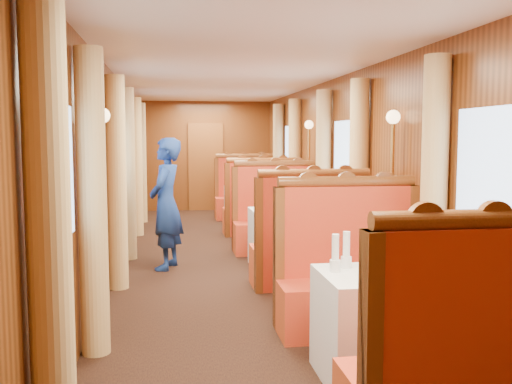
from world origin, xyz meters
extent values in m
cube|color=brown|center=(0.00, 5.97, 1.00)|extent=(0.80, 0.04, 2.00)
cube|color=white|center=(0.75, -3.50, 0.38)|extent=(1.05, 0.72, 0.75)
cube|color=#B31413|center=(0.75, -4.67, 0.85)|extent=(1.30, 0.12, 0.80)
cylinder|color=brown|center=(0.75, -4.67, 1.29)|extent=(1.23, 0.10, 0.10)
cube|color=#B31413|center=(0.75, -2.55, 0.23)|extent=(1.30, 0.55, 0.45)
cube|color=#B31413|center=(0.75, -2.33, 0.85)|extent=(1.30, 0.12, 0.80)
cylinder|color=brown|center=(0.75, -2.33, 1.29)|extent=(1.23, 0.10, 0.10)
cube|color=white|center=(0.75, 0.00, 0.38)|extent=(1.05, 0.72, 0.75)
cube|color=#B31413|center=(0.75, -0.95, 0.23)|extent=(1.30, 0.55, 0.45)
cube|color=#B31413|center=(0.75, -1.17, 0.85)|extent=(1.30, 0.12, 0.80)
cylinder|color=brown|center=(0.75, -1.17, 1.29)|extent=(1.23, 0.10, 0.10)
cube|color=#B31413|center=(0.75, 0.95, 0.23)|extent=(1.30, 0.55, 0.45)
cube|color=#B31413|center=(0.75, 1.17, 0.85)|extent=(1.30, 0.12, 0.80)
cylinder|color=brown|center=(0.75, 1.17, 1.29)|extent=(1.23, 0.10, 0.10)
cube|color=white|center=(0.75, 3.50, 0.38)|extent=(1.05, 0.72, 0.75)
cube|color=#B31413|center=(0.75, 2.55, 0.23)|extent=(1.30, 0.55, 0.45)
cube|color=#B31413|center=(0.75, 2.33, 0.85)|extent=(1.30, 0.12, 0.80)
cylinder|color=brown|center=(0.75, 2.33, 1.29)|extent=(1.23, 0.10, 0.10)
cube|color=#B31413|center=(0.75, 4.45, 0.23)|extent=(1.30, 0.55, 0.45)
cube|color=#B31413|center=(0.75, 4.67, 0.85)|extent=(1.30, 0.12, 0.80)
cylinder|color=brown|center=(0.75, 4.67, 1.29)|extent=(1.23, 0.10, 0.10)
cube|color=silver|center=(0.68, -3.58, 0.76)|extent=(0.39, 0.33, 0.01)
cylinder|color=white|center=(1.04, -3.63, 0.76)|extent=(0.22, 0.22, 0.01)
cylinder|color=white|center=(0.33, -3.41, 0.79)|extent=(0.08, 0.08, 0.08)
cylinder|color=white|center=(0.33, -3.41, 0.92)|extent=(0.05, 0.05, 0.18)
cylinder|color=white|center=(0.44, -3.32, 0.79)|extent=(0.08, 0.08, 0.08)
cylinder|color=white|center=(0.44, -3.32, 0.92)|extent=(0.05, 0.05, 0.18)
cylinder|color=silver|center=(0.71, -0.01, 0.82)|extent=(0.06, 0.06, 0.14)
cylinder|color=silver|center=(0.78, 3.46, 0.82)|extent=(0.06, 0.06, 0.14)
cylinder|color=#E2BA74|center=(-1.38, -4.28, 1.18)|extent=(0.22, 0.22, 2.35)
cylinder|color=#E2BA74|center=(-1.38, -2.72, 1.18)|extent=(0.22, 0.22, 2.35)
cylinder|color=#E2BA74|center=(1.38, -2.72, 1.18)|extent=(0.22, 0.22, 2.35)
cylinder|color=#E2BA74|center=(-1.38, -0.78, 1.18)|extent=(0.22, 0.22, 2.35)
cylinder|color=#E2BA74|center=(-1.38, 0.78, 1.18)|extent=(0.22, 0.22, 2.35)
cylinder|color=#E2BA74|center=(1.38, -0.78, 1.18)|extent=(0.22, 0.22, 2.35)
cylinder|color=#E2BA74|center=(1.38, 0.78, 1.18)|extent=(0.22, 0.22, 2.35)
cylinder|color=#E2BA74|center=(-1.38, 2.72, 1.18)|extent=(0.22, 0.22, 2.35)
cylinder|color=#E2BA74|center=(-1.38, 4.28, 1.18)|extent=(0.22, 0.22, 2.35)
cylinder|color=#E2BA74|center=(1.38, 2.72, 1.18)|extent=(0.22, 0.22, 2.35)
cylinder|color=#E2BA74|center=(1.38, 4.28, 1.18)|extent=(0.22, 0.22, 2.35)
cylinder|color=#BF8C3F|center=(-1.40, -1.75, 0.93)|extent=(0.04, 0.04, 1.85)
sphere|color=#FFD18C|center=(-1.40, -1.75, 1.88)|extent=(0.14, 0.14, 0.14)
cylinder|color=#BF8C3F|center=(1.40, -1.75, 0.93)|extent=(0.04, 0.04, 1.85)
sphere|color=#FFD18C|center=(1.40, -1.75, 1.88)|extent=(0.14, 0.14, 0.14)
cylinder|color=#BF8C3F|center=(-1.40, 1.75, 0.93)|extent=(0.04, 0.04, 1.85)
sphere|color=#FFD18C|center=(-1.40, 1.75, 1.88)|extent=(0.14, 0.14, 0.14)
cylinder|color=#BF8C3F|center=(1.40, 1.75, 0.93)|extent=(0.04, 0.04, 1.85)
sphere|color=#FFD18C|center=(1.40, 1.75, 1.88)|extent=(0.14, 0.14, 0.14)
imported|color=navy|center=(-0.86, 0.11, 0.84)|extent=(0.56, 0.70, 1.68)
cube|color=beige|center=(0.75, 0.77, 0.75)|extent=(0.40, 0.24, 0.55)
sphere|color=tan|center=(0.75, 0.77, 1.11)|extent=(0.20, 0.20, 0.20)
cube|color=beige|center=(0.75, 0.60, 0.52)|extent=(0.36, 0.30, 0.14)
camera|label=1|loc=(-0.78, -7.17, 1.68)|focal=40.00mm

